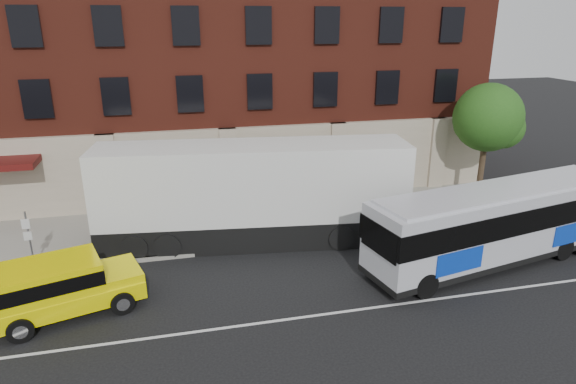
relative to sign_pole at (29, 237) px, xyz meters
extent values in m
plane|color=black|center=(8.50, -6.15, -1.45)|extent=(120.00, 120.00, 0.00)
cube|color=gray|center=(8.50, 2.85, -1.38)|extent=(60.00, 6.00, 0.15)
cube|color=gray|center=(8.50, -0.15, -1.38)|extent=(60.00, 0.25, 0.15)
cube|color=silver|center=(8.50, -5.65, -1.45)|extent=(60.00, 0.12, 0.01)
cube|color=maroon|center=(8.50, 10.85, 6.20)|extent=(30.00, 10.00, 15.00)
cube|color=#B5A690|center=(8.50, 5.70, 0.70)|extent=(30.00, 0.35, 4.00)
cube|color=#B5A690|center=(2.50, 5.60, 0.70)|extent=(0.90, 0.55, 4.00)
cube|color=#B5A690|center=(8.50, 5.60, 0.70)|extent=(0.90, 0.55, 4.00)
cube|color=#B5A690|center=(14.50, 5.60, 0.70)|extent=(0.90, 0.55, 4.00)
cube|color=#B5A690|center=(20.50, 5.60, 0.70)|extent=(0.90, 0.55, 4.00)
cube|color=black|center=(-0.25, 5.77, 4.50)|extent=(1.30, 0.20, 1.80)
cube|color=black|center=(3.25, 5.77, 4.50)|extent=(1.30, 0.20, 1.80)
cube|color=black|center=(6.75, 5.77, 4.50)|extent=(1.30, 0.20, 1.80)
cube|color=black|center=(10.25, 5.77, 4.50)|extent=(1.30, 0.20, 1.80)
cube|color=black|center=(13.75, 5.77, 4.50)|extent=(1.30, 0.20, 1.80)
cube|color=black|center=(17.25, 5.77, 4.50)|extent=(1.30, 0.20, 1.80)
cube|color=black|center=(20.75, 5.77, 4.50)|extent=(1.30, 0.20, 1.80)
cube|color=black|center=(-0.25, 5.77, 7.70)|extent=(1.30, 0.20, 1.80)
cube|color=black|center=(3.25, 5.77, 7.70)|extent=(1.30, 0.20, 1.80)
cube|color=black|center=(6.75, 5.77, 7.70)|extent=(1.30, 0.20, 1.80)
cube|color=black|center=(10.25, 5.77, 7.70)|extent=(1.30, 0.20, 1.80)
cube|color=black|center=(13.75, 5.77, 7.70)|extent=(1.30, 0.20, 1.80)
cube|color=black|center=(17.25, 5.77, 7.70)|extent=(1.30, 0.20, 1.80)
cube|color=black|center=(20.75, 5.77, 7.70)|extent=(1.30, 0.20, 1.80)
cube|color=black|center=(-2.00, 5.63, 0.30)|extent=(2.60, 0.15, 2.80)
cube|color=black|center=(4.00, 5.63, 0.30)|extent=(2.60, 0.15, 2.80)
cube|color=black|center=(10.00, 5.63, 0.30)|extent=(2.60, 0.15, 2.80)
cube|color=black|center=(16.00, 5.63, 0.30)|extent=(2.60, 0.15, 2.80)
cylinder|color=slate|center=(0.00, 0.05, -0.20)|extent=(0.07, 0.07, 2.50)
cube|color=silver|center=(0.00, -0.10, 0.60)|extent=(0.30, 0.03, 0.40)
cube|color=silver|center=(0.00, -0.10, 0.10)|extent=(0.30, 0.03, 0.35)
cylinder|color=#34251A|center=(22.00, 3.35, 0.20)|extent=(0.32, 0.32, 3.00)
sphere|color=#164313|center=(22.00, 3.35, 3.10)|extent=(3.60, 3.60, 3.60)
sphere|color=#164313|center=(22.70, 2.95, 2.60)|extent=(2.20, 2.20, 2.20)
sphere|color=#164313|center=(21.40, 3.75, 2.70)|extent=(2.00, 2.00, 2.00)
cube|color=silver|center=(18.26, -3.47, 0.26)|extent=(11.81, 4.66, 2.75)
cube|color=black|center=(18.26, -3.47, -1.02)|extent=(11.87, 4.72, 0.24)
cube|color=silver|center=(18.26, -3.47, 1.68)|extent=(11.19, 4.26, 0.12)
cube|color=black|center=(18.26, -3.47, 0.72)|extent=(11.91, 4.75, 0.96)
cube|color=#0B33AF|center=(15.48, -5.29, -0.25)|extent=(2.09, 0.46, 0.87)
cube|color=#0B33AF|center=(20.85, -1.69, -0.25)|extent=(2.09, 0.46, 0.87)
cylinder|color=black|center=(14.13, -5.42, -0.97)|extent=(1.00, 0.48, 0.96)
cylinder|color=black|center=(13.70, -3.29, -0.97)|extent=(1.00, 0.48, 0.96)
cylinder|color=black|center=(21.12, -4.00, -0.97)|extent=(1.00, 0.48, 0.96)
cylinder|color=black|center=(20.69, -1.87, -0.97)|extent=(1.00, 0.48, 0.96)
cylinder|color=black|center=(21.82, -1.64, -0.97)|extent=(1.00, 0.48, 0.96)
cube|color=#FFF200|center=(1.88, -3.50, -0.80)|extent=(5.16, 3.30, 0.60)
cube|color=#FFF200|center=(1.36, -3.66, 0.00)|extent=(3.72, 2.83, 1.00)
cube|color=black|center=(1.36, -3.66, 0.05)|extent=(3.77, 2.88, 0.50)
cube|color=#FFF200|center=(3.46, -3.02, -0.35)|extent=(1.98, 2.25, 0.30)
cube|color=black|center=(4.19, -2.79, -0.75)|extent=(0.52, 1.55, 0.55)
cylinder|color=black|center=(3.65, -3.98, -1.05)|extent=(0.85, 0.50, 0.80)
cylinder|color=silver|center=(3.65, -3.98, -1.05)|extent=(0.51, 0.41, 0.44)
cylinder|color=black|center=(3.08, -2.11, -1.05)|extent=(0.85, 0.50, 0.80)
cylinder|color=silver|center=(3.08, -2.11, -1.05)|extent=(0.51, 0.41, 0.44)
cylinder|color=black|center=(0.69, -4.88, -1.05)|extent=(0.85, 0.50, 0.80)
cylinder|color=silver|center=(0.69, -4.88, -1.05)|extent=(0.51, 0.41, 0.44)
cylinder|color=black|center=(0.12, -3.01, -1.05)|extent=(0.85, 0.50, 0.80)
cylinder|color=silver|center=(0.12, -3.01, -1.05)|extent=(0.51, 0.41, 0.44)
cube|color=black|center=(8.99, 0.74, -0.84)|extent=(13.59, 4.27, 1.22)
cube|color=white|center=(8.99, 0.74, 1.39)|extent=(13.59, 4.32, 3.23)
cylinder|color=black|center=(3.86, 0.08, -0.89)|extent=(1.14, 0.44, 1.11)
cylinder|color=black|center=(4.17, 2.62, -0.89)|extent=(1.14, 0.44, 1.11)
cylinder|color=black|center=(5.19, -0.08, -0.89)|extent=(1.14, 0.44, 1.11)
cylinder|color=black|center=(5.50, 2.46, -0.89)|extent=(1.14, 0.44, 1.11)
cylinder|color=black|center=(12.48, -0.98, -0.89)|extent=(1.14, 0.44, 1.11)
cylinder|color=black|center=(12.79, 1.56, -0.89)|extent=(1.14, 0.44, 1.11)
cylinder|color=black|center=(13.81, -1.14, -0.89)|extent=(1.14, 0.44, 1.11)
cylinder|color=black|center=(14.12, 1.40, -0.89)|extent=(1.14, 0.44, 1.11)
camera|label=1|loc=(5.71, -19.54, 8.06)|focal=31.09mm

